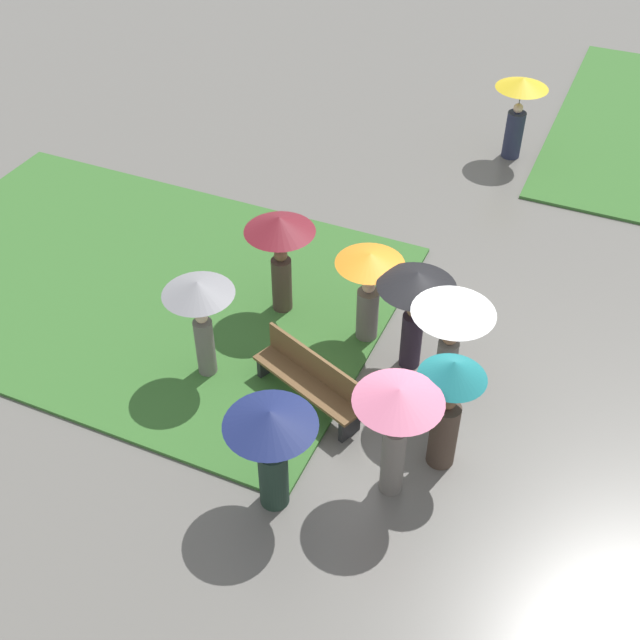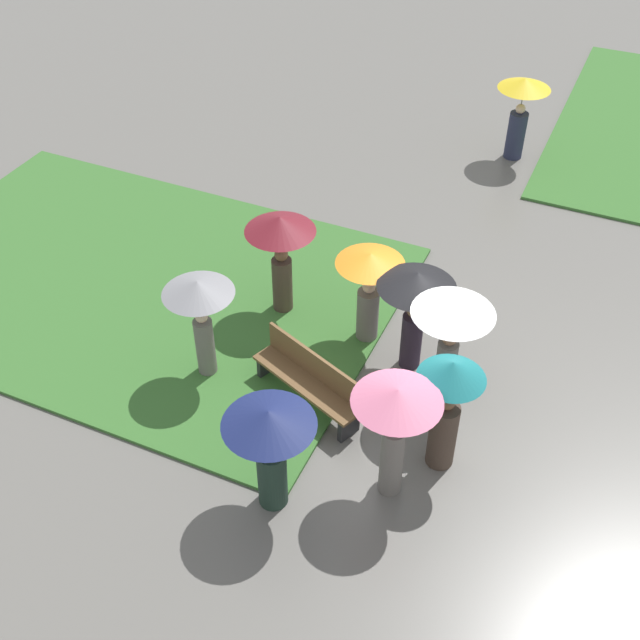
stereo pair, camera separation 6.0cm
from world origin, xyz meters
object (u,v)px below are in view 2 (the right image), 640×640
crowd_person_orange (369,281)px  crowd_person_grey (200,305)px  park_bench (310,379)px  crowd_person_maroon (281,241)px  crowd_person_teal (448,399)px  lone_walker_far_path (521,103)px  crowd_person_white (452,324)px  crowd_person_black (416,295)px  crowd_person_pink (396,416)px  crowd_person_navy (270,437)px

crowd_person_orange → crowd_person_grey: crowd_person_grey is taller
park_bench → crowd_person_maroon: size_ratio=1.04×
crowd_person_teal → lone_walker_far_path: 8.89m
crowd_person_teal → crowd_person_orange: crowd_person_teal is taller
crowd_person_white → crowd_person_maroon: 3.26m
crowd_person_maroon → lone_walker_far_path: crowd_person_maroon is taller
crowd_person_black → crowd_person_orange: crowd_person_black is taller
crowd_person_white → crowd_person_orange: bearing=175.8°
lone_walker_far_path → crowd_person_pink: bearing=148.4°
crowd_person_navy → crowd_person_grey: crowd_person_grey is taller
park_bench → crowd_person_pink: (1.66, -1.03, 0.97)m
crowd_person_pink → crowd_person_grey: 3.50m
crowd_person_navy → crowd_person_grey: bearing=-18.8°
crowd_person_orange → crowd_person_pink: bearing=-76.7°
crowd_person_grey → lone_walker_far_path: bearing=145.4°
crowd_person_pink → crowd_person_grey: bearing=156.5°
crowd_person_pink → crowd_person_orange: bearing=109.4°
crowd_person_white → crowd_person_grey: (-3.51, -0.91, -0.17)m
crowd_person_white → crowd_person_navy: bearing=-94.7°
crowd_person_teal → crowd_person_grey: (-3.84, 0.20, 0.13)m
crowd_person_teal → crowd_person_orange: bearing=148.8°
crowd_person_black → crowd_person_grey: 3.17m
crowd_person_black → crowd_person_teal: size_ratio=0.95×
crowd_person_teal → crowd_person_pink: (-0.47, -0.73, 0.20)m
crowd_person_black → crowd_person_maroon: crowd_person_maroon is taller
park_bench → crowd_person_black: bearing=73.3°
park_bench → crowd_person_teal: (2.13, -0.30, 0.78)m
crowd_person_white → crowd_person_maroon: bearing=-172.3°
crowd_person_grey → crowd_person_pink: bearing=57.3°
crowd_person_navy → lone_walker_far_path: (0.68, 10.37, -0.01)m
crowd_person_maroon → lone_walker_far_path: 7.15m
crowd_person_black → crowd_person_maroon: (-2.41, 0.38, 0.03)m
crowd_person_black → crowd_person_white: bearing=55.1°
crowd_person_pink → lone_walker_far_path: (-0.67, 9.56, -0.19)m
crowd_person_white → crowd_person_grey: bearing=-140.8°
crowd_person_white → lone_walker_far_path: size_ratio=1.10×
crowd_person_teal → crowd_person_black: bearing=136.7°
crowd_person_navy → crowd_person_maroon: (-1.63, 3.60, 0.17)m
crowd_person_pink → crowd_person_white: bearing=77.4°
crowd_person_white → crowd_person_pink: size_ratio=1.04×
crowd_person_orange → lone_walker_far_path: 6.90m
crowd_person_pink → crowd_person_black: bearing=95.0°
crowd_person_black → lone_walker_far_path: size_ratio=1.01×
crowd_person_pink → crowd_person_orange: crowd_person_pink is taller
lone_walker_far_path → crowd_person_white: bearing=150.4°
park_bench → crowd_person_black: (1.09, 1.38, 0.94)m
crowd_person_maroon → lone_walker_far_path: (2.30, 6.77, -0.18)m
crowd_person_white → crowd_person_black: crowd_person_white is taller
crowd_person_pink → crowd_person_maroon: size_ratio=1.01×
crowd_person_black → crowd_person_pink: size_ratio=0.95×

